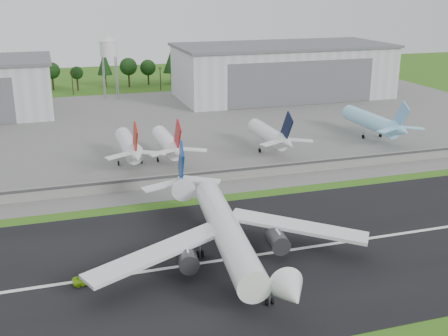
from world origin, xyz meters
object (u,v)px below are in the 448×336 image
object	(u,v)px
parked_jet_red_b	(169,144)
ground_vehicle	(88,279)
main_airliner	(228,238)
parked_jet_skyblue	(375,122)
parked_jet_navy	(272,136)
parked_jet_red_a	(130,147)

from	to	relation	value
parked_jet_red_b	ground_vehicle	bearing A→B (deg)	-114.03
main_airliner	parked_jet_skyblue	size ratio (longest dim) A/B	1.59
parked_jet_navy	parked_jet_skyblue	bearing A→B (deg)	7.00
ground_vehicle	parked_jet_navy	distance (m)	93.01
ground_vehicle	parked_jet_navy	size ratio (longest dim) A/B	0.17
ground_vehicle	parked_jet_skyblue	world-z (taller)	parked_jet_skyblue
parked_jet_skyblue	parked_jet_navy	bearing A→B (deg)	-173.00
main_airliner	parked_jet_skyblue	bearing A→B (deg)	-131.02
ground_vehicle	parked_jet_red_a	xyz separation A→B (m)	(18.12, 67.58, 5.14)
parked_jet_red_a	parked_jet_red_b	xyz separation A→B (m)	(12.00, -0.03, -0.13)
parked_jet_red_a	parked_jet_red_b	size ratio (longest dim) A/B	1.00
main_airliner	ground_vehicle	world-z (taller)	main_airliner
parked_jet_red_b	parked_jet_skyblue	distance (m)	74.99
main_airliner	parked_jet_red_b	xyz separation A→B (m)	(2.99, 66.94, 0.96)
parked_jet_red_b	parked_jet_skyblue	xyz separation A→B (m)	(74.81, 5.06, 0.25)
ground_vehicle	parked_jet_red_a	distance (m)	70.16
ground_vehicle	parked_jet_red_a	size ratio (longest dim) A/B	0.17
ground_vehicle	parked_jet_skyblue	xyz separation A→B (m)	(104.93, 72.61, 5.25)
parked_jet_red_a	parked_jet_skyblue	size ratio (longest dim) A/B	0.84
parked_jet_skyblue	ground_vehicle	bearing A→B (deg)	-145.32
parked_jet_red_b	parked_jet_skyblue	size ratio (longest dim) A/B	0.84
parked_jet_red_b	parked_jet_navy	xyz separation A→B (m)	(33.62, 0.00, 0.01)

